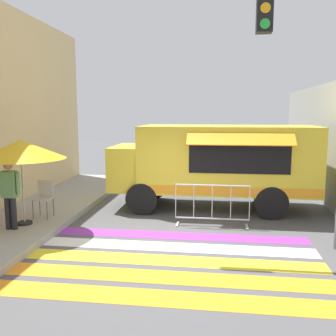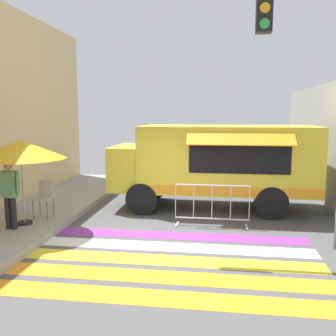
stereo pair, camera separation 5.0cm
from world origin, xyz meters
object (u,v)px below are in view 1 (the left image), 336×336
patio_umbrella (21,150)px  folding_chair (44,195)px  food_truck (211,161)px  vendor_person (9,191)px  barricade_front (212,206)px  traffic_signal_pole (296,55)px

patio_umbrella → folding_chair: size_ratio=2.22×
food_truck → vendor_person: bearing=-144.1°
patio_umbrella → barricade_front: 4.90m
patio_umbrella → barricade_front: (4.56, 1.02, -1.48)m
food_truck → folding_chair: bearing=-153.1°
vendor_person → traffic_signal_pole: bearing=-5.3°
folding_chair → barricade_front: folding_chair is taller
vendor_person → patio_umbrella: bearing=70.1°
patio_umbrella → vendor_person: size_ratio=1.30×
food_truck → traffic_signal_pole: traffic_signal_pole is taller
barricade_front → food_truck: bearing=92.2°
traffic_signal_pole → patio_umbrella: bearing=177.6°
vendor_person → folding_chair: bearing=69.3°
traffic_signal_pole → vendor_person: traffic_signal_pole is taller
folding_chair → barricade_front: (4.38, 0.30, -0.22)m
food_truck → traffic_signal_pole: (1.73, -3.17, 2.58)m
patio_umbrella → folding_chair: 1.46m
vendor_person → barricade_front: bearing=10.5°
traffic_signal_pole → food_truck: bearing=118.7°
vendor_person → barricade_front: (4.66, 1.44, -0.56)m
traffic_signal_pole → barricade_front: 4.09m
vendor_person → food_truck: bearing=29.2°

